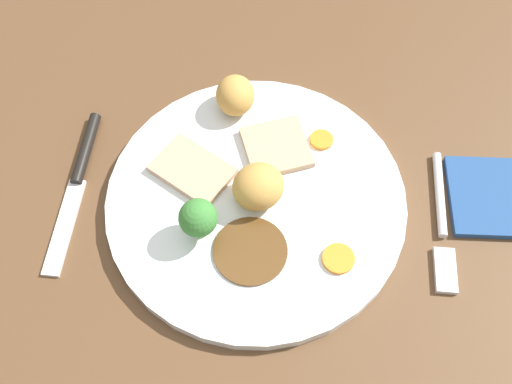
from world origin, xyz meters
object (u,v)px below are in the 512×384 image
object	(u,v)px
meat_slice_main	(276,147)
carrot_coin_front	(338,259)
dinner_plate	(256,200)
roast_potato_right	(258,187)
broccoli_floret	(198,218)
carrot_coin_back	(321,140)
folded_napkin	(504,197)
knife	(79,176)
fork	(442,224)
roast_potato_left	(235,95)
meat_slice_under	(193,170)

from	to	relation	value
meat_slice_main	carrot_coin_front	xyz separation A→B (cm)	(-7.10, 11.53, -0.18)
dinner_plate	roast_potato_right	distance (cm)	2.81
broccoli_floret	carrot_coin_back	bearing A→B (deg)	-131.34
carrot_coin_back	folded_napkin	bearing A→B (deg)	168.61
carrot_coin_front	knife	size ratio (longest dim) A/B	0.16
carrot_coin_front	carrot_coin_back	size ratio (longest dim) A/B	1.26
roast_potato_right	fork	xyz separation A→B (cm)	(-18.20, 0.11, -3.12)
roast_potato_left	knife	bearing A→B (deg)	34.25
carrot_coin_front	broccoli_floret	world-z (taller)	broccoli_floret
meat_slice_under	roast_potato_right	distance (cm)	7.41
roast_potato_left	folded_napkin	world-z (taller)	roast_potato_left
broccoli_floret	carrot_coin_front	bearing A→B (deg)	175.24
meat_slice_main	roast_potato_left	bearing A→B (deg)	-44.61
knife	broccoli_floret	bearing A→B (deg)	67.82
carrot_coin_back	broccoli_floret	world-z (taller)	broccoli_floret
meat_slice_under	fork	distance (cm)	25.24
roast_potato_left	knife	world-z (taller)	roast_potato_left
folded_napkin	roast_potato_right	bearing A→B (deg)	8.70
meat_slice_main	roast_potato_left	xyz separation A→B (cm)	(4.96, -4.89, 1.58)
meat_slice_under	roast_potato_right	xyz separation A→B (cm)	(-6.91, 2.05, 1.70)
folded_napkin	carrot_coin_front	bearing A→B (deg)	30.03
carrot_coin_front	roast_potato_left	bearing A→B (deg)	-53.71
roast_potato_right	carrot_coin_front	world-z (taller)	roast_potato_right
roast_potato_right	folded_napkin	xyz separation A→B (cm)	(-24.47, -3.74, -3.10)
carrot_coin_back	fork	xyz separation A→B (cm)	(-12.52, 7.64, -1.23)
fork	knife	size ratio (longest dim) A/B	0.83
knife	meat_slice_under	bearing A→B (deg)	95.32
roast_potato_left	fork	xyz separation A→B (cm)	(-22.01, 10.90, -2.99)
meat_slice_under	carrot_coin_front	xyz separation A→B (cm)	(-15.15, 7.69, -0.18)
roast_potato_left	broccoli_floret	size ratio (longest dim) A/B	0.94
roast_potato_right	carrot_coin_back	bearing A→B (deg)	-127.02
roast_potato_right	carrot_coin_front	bearing A→B (deg)	145.62
roast_potato_left	carrot_coin_front	world-z (taller)	roast_potato_left
roast_potato_left	carrot_coin_back	xyz separation A→B (cm)	(-9.50, 3.25, -1.76)
meat_slice_main	roast_potato_right	distance (cm)	6.24
fork	knife	bearing A→B (deg)	-93.74
folded_napkin	knife	bearing A→B (deg)	4.07
fork	folded_napkin	bearing A→B (deg)	119.08
dinner_plate	meat_slice_under	xyz separation A→B (cm)	(6.70, -2.04, 1.10)
carrot_coin_front	knife	xyz separation A→B (cm)	(26.90, -6.31, -1.16)
carrot_coin_front	folded_napkin	bearing A→B (deg)	-149.97
broccoli_floret	folded_napkin	size ratio (longest dim) A/B	0.45
meat_slice_main	carrot_coin_front	world-z (taller)	meat_slice_main
meat_slice_main	broccoli_floret	xyz separation A→B (cm)	(6.08, 10.43, 2.56)
knife	folded_napkin	size ratio (longest dim) A/B	1.68
meat_slice_main	fork	size ratio (longest dim) A/B	0.41
carrot_coin_front	fork	size ratio (longest dim) A/B	0.20
fork	roast_potato_left	bearing A→B (deg)	-118.86
carrot_coin_back	folded_napkin	xyz separation A→B (cm)	(-18.79, 3.79, -1.22)
carrot_coin_back	folded_napkin	world-z (taller)	carrot_coin_back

